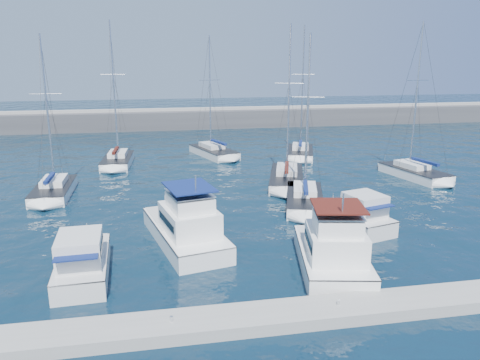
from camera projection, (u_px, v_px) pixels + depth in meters
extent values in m
plane|color=black|center=(279.00, 234.00, 33.18)|extent=(220.00, 220.00, 0.00)
cube|color=#424244|center=(202.00, 122.00, 82.33)|extent=(160.00, 6.00, 4.00)
cube|color=gray|center=(202.00, 109.00, 81.76)|extent=(160.00, 1.20, 0.50)
cube|color=gray|center=(338.00, 310.00, 22.65)|extent=(40.00, 2.20, 0.60)
cylinder|color=silver|center=(171.00, 319.00, 21.13)|extent=(0.16, 0.16, 0.25)
cylinder|color=silver|center=(339.00, 302.00, 22.54)|extent=(0.16, 0.16, 0.25)
cube|color=silver|center=(84.00, 269.00, 26.73)|extent=(3.05, 6.79, 1.60)
cube|color=#262628|center=(82.00, 257.00, 26.54)|extent=(3.11, 6.79, 0.08)
cube|color=silver|center=(80.00, 249.00, 25.55)|extent=(2.47, 3.20, 1.60)
cube|color=black|center=(80.00, 248.00, 25.53)|extent=(2.49, 2.58, 0.45)
cube|color=navy|center=(77.00, 253.00, 24.33)|extent=(2.28, 2.13, 0.07)
cube|color=white|center=(185.00, 236.00, 31.61)|extent=(5.56, 10.05, 1.60)
cube|color=#262628|center=(185.00, 226.00, 31.41)|extent=(5.63, 10.07, 0.08)
cube|color=white|center=(189.00, 220.00, 30.16)|extent=(3.92, 4.96, 1.60)
cube|color=black|center=(189.00, 218.00, 30.14)|extent=(3.79, 4.12, 0.45)
cube|color=white|center=(190.00, 202.00, 29.66)|extent=(3.04, 3.54, 0.90)
cube|color=navy|center=(189.00, 187.00, 29.41)|extent=(3.43, 4.04, 0.08)
cube|color=white|center=(331.00, 262.00, 27.74)|extent=(5.11, 8.45, 1.60)
cube|color=#262628|center=(332.00, 250.00, 27.54)|extent=(5.18, 8.47, 0.08)
cube|color=white|center=(336.00, 243.00, 26.39)|extent=(3.74, 4.19, 1.60)
cube|color=black|center=(336.00, 242.00, 26.37)|extent=(3.66, 3.49, 0.45)
cube|color=white|center=(337.00, 223.00, 25.88)|extent=(2.92, 3.00, 0.90)
cube|color=#45140D|center=(338.00, 206.00, 25.62)|extent=(3.29, 3.42, 0.08)
cube|color=silver|center=(357.00, 223.00, 34.11)|extent=(4.07, 5.96, 1.60)
cube|color=#262628|center=(358.00, 213.00, 33.92)|extent=(4.13, 5.97, 0.08)
cube|color=silver|center=(365.00, 205.00, 33.12)|extent=(2.91, 3.04, 1.60)
cube|color=black|center=(365.00, 204.00, 33.10)|extent=(2.83, 2.57, 0.45)
cube|color=navy|center=(374.00, 205.00, 32.18)|extent=(2.55, 2.17, 0.07)
cube|color=white|center=(54.00, 192.00, 42.18)|extent=(3.05, 7.72, 1.30)
cube|color=#262628|center=(53.00, 186.00, 42.02)|extent=(3.11, 7.72, 0.06)
cube|color=white|center=(54.00, 181.00, 42.40)|extent=(1.97, 3.38, 0.55)
cylinder|color=silver|center=(47.00, 108.00, 40.99)|extent=(0.18, 0.18, 12.62)
cylinder|color=silver|center=(50.00, 179.00, 40.70)|extent=(0.15, 3.85, 0.12)
cube|color=navy|center=(49.00, 178.00, 40.57)|extent=(0.37, 3.47, 0.28)
cube|color=white|center=(305.00, 202.00, 39.48)|extent=(5.20, 8.79, 1.30)
cube|color=#262628|center=(305.00, 195.00, 39.32)|extent=(5.25, 8.81, 0.06)
cube|color=white|center=(305.00, 189.00, 39.74)|extent=(2.86, 4.03, 0.55)
cylinder|color=silver|center=(308.00, 112.00, 38.37)|extent=(0.18, 0.18, 12.54)
cylinder|color=silver|center=(306.00, 189.00, 37.90)|extent=(1.33, 4.01, 0.12)
cube|color=navy|center=(306.00, 187.00, 37.76)|extent=(1.42, 3.68, 0.28)
cube|color=silver|center=(287.00, 180.00, 46.36)|extent=(5.64, 9.78, 1.30)
cube|color=#262628|center=(287.00, 174.00, 46.20)|extent=(5.70, 9.80, 0.06)
cube|color=silver|center=(287.00, 169.00, 46.67)|extent=(3.10, 4.47, 0.55)
cylinder|color=silver|center=(289.00, 98.00, 45.19)|extent=(0.18, 0.18, 13.71)
cylinder|color=silver|center=(287.00, 169.00, 44.64)|extent=(1.45, 4.48, 0.12)
cube|color=#45140D|center=(287.00, 167.00, 44.50)|extent=(1.54, 4.10, 0.28)
cube|color=white|center=(414.00, 175.00, 48.40)|extent=(4.63, 8.24, 1.30)
cube|color=#262628|center=(415.00, 169.00, 48.24)|extent=(4.69, 8.26, 0.06)
cube|color=white|center=(412.00, 165.00, 48.59)|extent=(2.65, 3.75, 0.55)
cylinder|color=silver|center=(417.00, 94.00, 46.99)|extent=(0.18, 0.18, 14.03)
cylinder|color=silver|center=(424.00, 163.00, 46.98)|extent=(0.97, 3.82, 0.12)
cube|color=navy|center=(425.00, 162.00, 46.85)|extent=(1.11, 3.49, 0.28)
cube|color=white|center=(118.00, 162.00, 54.04)|extent=(3.46, 7.89, 1.30)
cube|color=#262628|center=(118.00, 157.00, 53.88)|extent=(3.52, 7.90, 0.06)
cube|color=white|center=(118.00, 153.00, 54.26)|extent=(2.15, 3.49, 0.55)
cylinder|color=silver|center=(114.00, 88.00, 52.60)|extent=(0.18, 0.18, 14.59)
cylinder|color=silver|center=(116.00, 152.00, 52.54)|extent=(0.35, 3.86, 0.12)
cube|color=#45140D|center=(115.00, 150.00, 52.41)|extent=(0.56, 3.49, 0.28)
cube|color=silver|center=(214.00, 153.00, 58.93)|extent=(5.65, 8.82, 1.30)
cube|color=#262628|center=(214.00, 149.00, 58.76)|extent=(5.71, 8.84, 0.06)
cube|color=silver|center=(212.00, 145.00, 59.11)|extent=(3.09, 4.08, 0.55)
cylinder|color=silver|center=(210.00, 91.00, 57.63)|extent=(0.18, 0.18, 13.16)
cylinder|color=silver|center=(218.00, 143.00, 57.50)|extent=(1.47, 3.94, 0.12)
cube|color=navy|center=(218.00, 142.00, 57.38)|extent=(1.55, 3.63, 0.28)
cube|color=white|center=(300.00, 155.00, 58.29)|extent=(5.11, 7.81, 1.30)
cube|color=#262628|center=(300.00, 150.00, 58.12)|extent=(5.17, 7.83, 0.06)
cube|color=white|center=(300.00, 146.00, 58.47)|extent=(2.84, 3.62, 0.55)
cylinder|color=silver|center=(302.00, 86.00, 56.84)|extent=(0.18, 0.18, 14.34)
cylinder|color=silver|center=(300.00, 144.00, 56.86)|extent=(1.25, 3.47, 0.12)
cube|color=navy|center=(300.00, 143.00, 56.73)|extent=(1.35, 3.20, 0.28)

